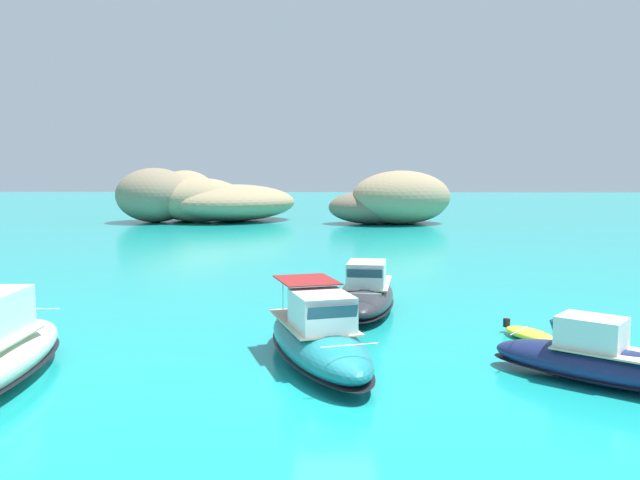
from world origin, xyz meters
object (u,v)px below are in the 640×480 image
motorboat_teal (318,340)px  dinghy_tender (530,334)px  islet_large (201,199)px  motorboat_navy (601,362)px  motorboat_charcoal (367,295)px  islet_small (396,202)px

motorboat_teal → dinghy_tender: (8.34, 3.69, -0.65)m
motorboat_teal → islet_large: bearing=106.1°
motorboat_navy → motorboat_charcoal: size_ratio=0.81×
motorboat_navy → motorboat_charcoal: 12.63m
islet_large → dinghy_tender: size_ratio=9.54×
motorboat_navy → dinghy_tender: size_ratio=2.49×
dinghy_tender → motorboat_charcoal: bearing=141.7°
motorboat_charcoal → dinghy_tender: 8.16m
dinghy_tender → motorboat_teal: bearing=-156.1°
islet_small → motorboat_charcoal: bearing=-95.7°
islet_large → motorboat_charcoal: 60.93m
motorboat_charcoal → islet_small: bearing=84.3°
islet_large → motorboat_teal: bearing=-73.9°
motorboat_navy → motorboat_teal: size_ratio=0.76×
islet_large → islet_small: size_ratio=1.38×
motorboat_navy → dinghy_tender: motorboat_navy is taller
islet_large → motorboat_navy: size_ratio=3.83×
islet_large → islet_small: islet_large is taller
islet_large → motorboat_teal: size_ratio=2.92×
motorboat_navy → motorboat_teal: motorboat_teal is taller
islet_large → motorboat_teal: islet_large is taller
islet_large → dinghy_tender: islet_large is taller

